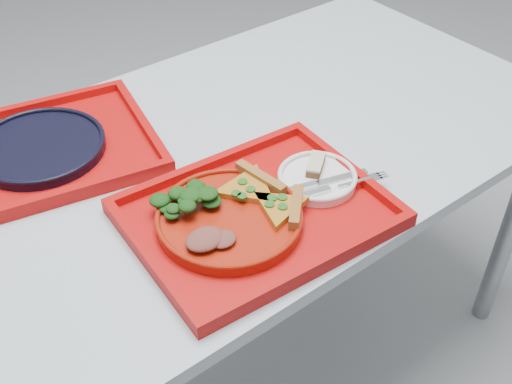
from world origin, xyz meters
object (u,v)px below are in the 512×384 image
tray_main (257,216)px  dessert_bar (316,164)px  dinner_plate (229,220)px  navy_plate (40,148)px  tray_far (42,153)px

tray_main → dessert_bar: 0.16m
dinner_plate → tray_main: bearing=-10.3°
tray_main → dinner_plate: size_ratio=1.73×
navy_plate → dessert_bar: dessert_bar is taller
tray_main → tray_far: bearing=122.7°
tray_far → navy_plate: size_ratio=1.73×
tray_main → dessert_bar: dessert_bar is taller
tray_main → navy_plate: size_ratio=1.73×
tray_main → dessert_bar: (0.16, 0.02, 0.03)m
dinner_plate → navy_plate: (-0.17, 0.41, -0.00)m
dinner_plate → dessert_bar: (0.21, 0.01, 0.01)m
dinner_plate → dessert_bar: size_ratio=3.78×
navy_plate → tray_main: bearing=-61.3°
navy_plate → dessert_bar: size_ratio=3.78×
tray_main → navy_plate: navy_plate is taller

